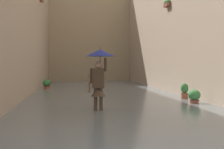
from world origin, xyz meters
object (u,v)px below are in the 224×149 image
(potted_plant_near_right, at_px, (47,85))
(potted_plant_far_left, at_px, (185,92))
(potted_plant_near_left, at_px, (194,97))
(person_wading, at_px, (99,69))

(potted_plant_near_right, bearing_deg, potted_plant_far_left, 133.59)
(potted_plant_far_left, bearing_deg, potted_plant_near_left, 83.50)
(potted_plant_far_left, bearing_deg, person_wading, 38.69)
(person_wading, relative_size, potted_plant_far_left, 2.69)
(person_wading, height_order, potted_plant_far_left, person_wading)
(person_wading, xyz_separation_m, potted_plant_near_right, (2.36, -9.75, -1.11))
(person_wading, bearing_deg, potted_plant_far_left, -141.31)
(potted_plant_near_right, xyz_separation_m, potted_plant_far_left, (-6.29, 6.60, 0.05))
(person_wading, distance_m, potted_plant_far_left, 5.14)
(potted_plant_near_left, bearing_deg, person_wading, 21.72)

